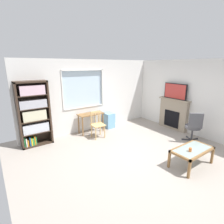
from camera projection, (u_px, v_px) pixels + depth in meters
name	position (u px, v px, depth m)	size (l,w,h in m)	color
ground	(137.00, 155.00, 4.86)	(6.27, 6.11, 0.02)	#9E9389
wall_back_with_window	(92.00, 96.00, 6.55)	(5.27, 0.15, 2.61)	silver
wall_right	(195.00, 98.00, 6.03)	(0.12, 5.31, 2.61)	silver
bookshelf	(34.00, 112.00, 5.21)	(0.90, 0.38, 1.98)	#38281E
desk_under_window	(91.00, 117.00, 6.30)	(0.94, 0.43, 0.72)	brown
wooden_chair	(97.00, 124.00, 5.91)	(0.45, 0.43, 0.90)	tan
plastic_drawer_unit	(109.00, 120.00, 6.88)	(0.35, 0.40, 0.59)	#72ADDB
fireplace	(173.00, 114.00, 6.67)	(0.26, 1.25, 1.19)	gray
tv	(175.00, 91.00, 6.43)	(0.06, 0.92, 0.57)	black
office_chair	(194.00, 126.00, 5.51)	(0.63, 0.60, 1.00)	#4C4C51
coffee_table	(192.00, 151.00, 4.24)	(1.09, 0.57, 0.45)	#8C9E99
sippy_cup	(190.00, 150.00, 4.08)	(0.07, 0.07, 0.09)	orange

